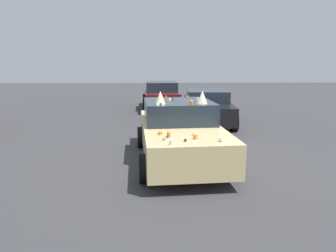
# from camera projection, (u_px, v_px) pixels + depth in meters

# --- Properties ---
(ground_plane) EXTENTS (60.00, 60.00, 0.00)m
(ground_plane) POSITION_uv_depth(u_px,v_px,m) (180.00, 160.00, 7.93)
(ground_plane) COLOR #38383A
(art_car_decorated) EXTENTS (4.56, 2.39, 1.80)m
(art_car_decorated) POSITION_uv_depth(u_px,v_px,m) (180.00, 132.00, 7.83)
(art_car_decorated) COLOR #D8BC7F
(art_car_decorated) RESTS_ON ground
(parked_sedan_near_right) EXTENTS (4.35, 2.13, 1.46)m
(parked_sedan_near_right) POSITION_uv_depth(u_px,v_px,m) (161.00, 95.00, 16.47)
(parked_sedan_near_right) COLOR #5B1419
(parked_sedan_near_right) RESTS_ON ground
(parked_sedan_far_left) EXTENTS (4.52, 2.16, 1.37)m
(parked_sedan_far_left) POSITION_uv_depth(u_px,v_px,m) (207.00, 106.00, 12.50)
(parked_sedan_far_left) COLOR black
(parked_sedan_far_left) RESTS_ON ground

